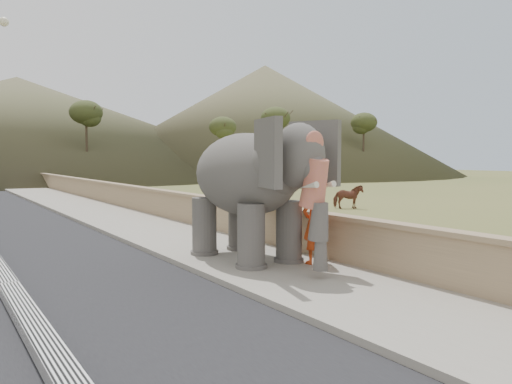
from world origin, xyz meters
TOP-DOWN VIEW (x-y plane):
  - ground at (0.00, 0.00)m, footprint 160.00×160.00m
  - walkway at (0.00, 10.00)m, footprint 3.00×120.00m
  - parapet at (1.65, 10.00)m, footprint 0.30×120.00m
  - cow at (10.81, 8.04)m, footprint 1.51×1.28m
  - distant_car at (17.09, 36.93)m, footprint 4.27×1.81m
  - bus_white at (24.75, 33.06)m, footprint 11.27×4.54m
  - bus_orange at (31.57, 32.28)m, footprint 11.22×3.80m
  - hill_right at (36.00, 52.00)m, footprint 56.00×56.00m
  - hill_far at (5.00, 70.00)m, footprint 80.00×80.00m
  - elephant_and_man at (0.02, 0.18)m, footprint 2.49×4.38m
  - trees at (2.98, 28.65)m, footprint 47.58×43.08m

SIDE VIEW (x-z plane):
  - ground at x=0.00m, z-range 0.00..0.00m
  - walkway at x=0.00m, z-range 0.00..0.15m
  - parapet at x=1.65m, z-range 0.00..1.10m
  - cow at x=10.81m, z-range 0.00..1.17m
  - distant_car at x=17.09m, z-range 0.00..1.44m
  - bus_white at x=24.75m, z-range 0.00..3.10m
  - bus_orange at x=31.57m, z-range 0.00..3.10m
  - elephant_and_man at x=0.02m, z-range 0.14..3.22m
  - trees at x=2.98m, z-range -0.49..8.14m
  - hill_far at x=5.00m, z-range 0.00..14.00m
  - hill_right at x=36.00m, z-range 0.00..16.00m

